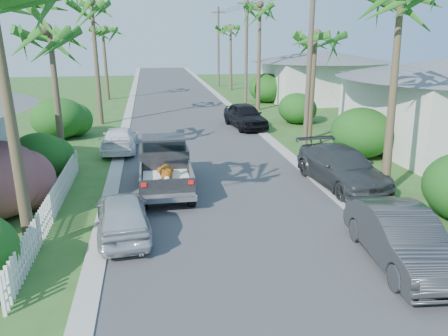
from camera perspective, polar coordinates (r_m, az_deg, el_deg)
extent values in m
plane|color=#2F531F|center=(11.09, 5.75, -15.63)|extent=(120.00, 120.00, 0.00)
cube|color=#38383A|center=(34.59, -5.25, 7.05)|extent=(8.00, 100.00, 0.02)
cube|color=#A5A39E|center=(34.53, -12.43, 6.74)|extent=(0.60, 100.00, 0.06)
cube|color=#A5A39E|center=(35.18, 1.80, 7.31)|extent=(0.60, 100.00, 0.06)
cylinder|color=black|center=(15.80, -10.47, -3.98)|extent=(0.28, 0.76, 0.76)
cylinder|color=black|center=(15.85, -4.31, -3.67)|extent=(0.28, 0.76, 0.76)
cylinder|color=black|center=(18.88, -10.41, -0.48)|extent=(0.28, 0.76, 0.76)
cylinder|color=black|center=(18.92, -5.26, -0.22)|extent=(0.28, 0.76, 0.76)
cube|color=slate|center=(16.33, -7.52, -2.24)|extent=(1.90, 2.40, 0.24)
cube|color=slate|center=(16.21, -10.82, -1.13)|extent=(0.06, 2.40, 0.55)
cube|color=slate|center=(16.27, -4.33, -0.81)|extent=(0.06, 2.40, 0.55)
cube|color=black|center=(15.11, -7.37, -2.40)|extent=(1.92, 0.08, 0.52)
cube|color=silver|center=(15.11, -7.29, -4.14)|extent=(1.98, 0.18, 0.18)
cube|color=red|center=(15.02, -10.43, -2.18)|extent=(0.18, 0.05, 0.14)
cube|color=red|center=(15.07, -4.34, -1.87)|extent=(0.18, 0.05, 0.14)
cube|color=black|center=(17.97, -7.83, 0.98)|extent=(1.94, 1.65, 1.10)
cube|color=black|center=(17.78, -7.92, 3.24)|extent=(1.70, 1.35, 0.55)
cube|color=black|center=(17.14, -7.83, 2.62)|extent=(1.60, 0.05, 0.45)
cube|color=black|center=(19.21, -7.95, 1.57)|extent=(1.94, 1.20, 0.80)
cube|color=white|center=(16.27, -7.54, -1.57)|extent=(1.70, 2.10, 0.16)
ellipsoid|color=orange|center=(16.27, -7.60, -0.46)|extent=(0.48, 1.25, 0.43)
sphere|color=orange|center=(15.53, -7.49, -1.00)|extent=(0.40, 0.40, 0.40)
ellipsoid|color=white|center=(16.30, -7.59, -0.80)|extent=(0.32, 0.86, 0.18)
imported|color=#2D2F32|center=(12.74, 22.16, -8.50)|extent=(2.02, 4.70, 1.51)
imported|color=#323638|center=(18.45, 15.14, 0.05)|extent=(2.64, 5.47, 1.53)
imported|color=black|center=(29.20, 2.78, 6.82)|extent=(2.49, 4.91, 1.60)
imported|color=silver|center=(13.84, -13.08, -5.98)|extent=(1.93, 4.05, 1.33)
imported|color=white|center=(23.84, -13.45, 3.64)|extent=(1.91, 4.43, 1.27)
cone|color=brown|center=(12.74, -25.88, 4.13)|extent=(0.36, 0.71, 7.01)
cone|color=brown|center=(21.58, -21.00, 8.28)|extent=(0.36, 0.61, 6.21)
cone|color=brown|center=(31.22, -16.31, 12.76)|extent=(0.36, 0.36, 8.00)
cone|color=brown|center=(43.24, -15.22, 12.86)|extent=(0.36, 0.75, 6.51)
cone|color=brown|center=(17.57, 21.16, 8.65)|extent=(0.36, 0.73, 7.51)
cone|color=brown|center=(25.86, 11.44, 10.11)|extent=(0.36, 0.54, 6.01)
cone|color=brown|center=(36.12, 4.59, 14.02)|extent=(0.36, 0.36, 8.20)
cone|color=brown|center=(49.88, 0.88, 14.09)|extent=(0.36, 0.63, 6.81)
ellipsoid|color=#1A4112|center=(20.19, -23.07, 1.40)|extent=(2.40, 2.64, 2.00)
ellipsoid|color=#1A4112|center=(27.92, -20.78, 6.10)|extent=(3.20, 3.52, 2.40)
ellipsoid|color=#1A4112|center=(23.02, 17.51, 4.41)|extent=(3.00, 3.30, 2.50)
ellipsoid|color=#1A4112|center=(31.08, 9.52, 7.70)|extent=(2.60, 2.86, 2.10)
ellipsoid|color=#1A4112|center=(40.66, 5.60, 10.37)|extent=(3.20, 3.52, 2.60)
cube|color=white|center=(15.84, -21.43, -4.41)|extent=(0.10, 11.00, 1.00)
cube|color=silver|center=(26.47, 26.81, 6.37)|extent=(8.00, 9.00, 3.80)
cube|color=silver|center=(42.19, 12.31, 10.99)|extent=(9.00, 8.00, 3.60)
cone|color=#595B60|center=(42.03, 12.51, 14.11)|extent=(6.48, 6.48, 1.00)
cylinder|color=brown|center=(23.51, 11.08, 13.15)|extent=(0.26, 0.26, 9.00)
cylinder|color=brown|center=(37.91, 2.93, 14.80)|extent=(0.26, 0.26, 9.00)
cube|color=brown|center=(37.95, 3.03, 20.69)|extent=(1.60, 0.10, 0.10)
cylinder|color=brown|center=(52.64, -0.73, 15.44)|extent=(0.26, 0.26, 9.00)
cube|color=brown|center=(52.68, -0.75, 19.69)|extent=(1.60, 0.10, 0.10)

